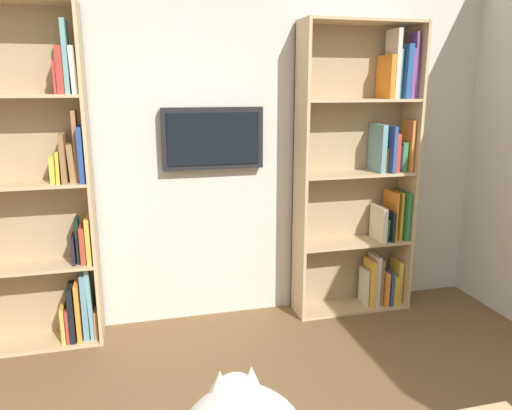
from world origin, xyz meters
name	(u,v)px	position (x,y,z in m)	size (l,w,h in m)	color
wall_back	(200,138)	(0.00, -2.23, 1.35)	(4.52, 0.06, 2.70)	beige
bookshelf_left	(368,178)	(-1.24, -2.06, 1.03)	(0.89, 0.28, 2.15)	tan
bookshelf_right	(44,194)	(1.04, -2.07, 1.03)	(0.77, 0.28, 2.21)	tan
wall_mounted_tv	(213,139)	(-0.08, -2.15, 1.35)	(0.71, 0.07, 0.43)	black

